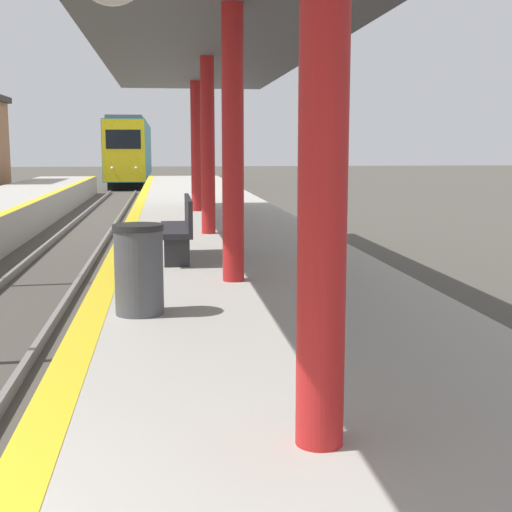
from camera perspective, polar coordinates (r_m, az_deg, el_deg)
train at (r=54.04m, az=-9.96°, el=8.23°), size 2.60×20.26×4.61m
station_canopy at (r=11.34m, az=-3.17°, el=17.23°), size 4.00×19.92×3.53m
trash_bin at (r=7.13m, az=-9.35°, el=-1.05°), size 0.50×0.50×0.90m
bench at (r=10.59m, az=-6.08°, el=2.40°), size 0.44×1.79×0.92m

